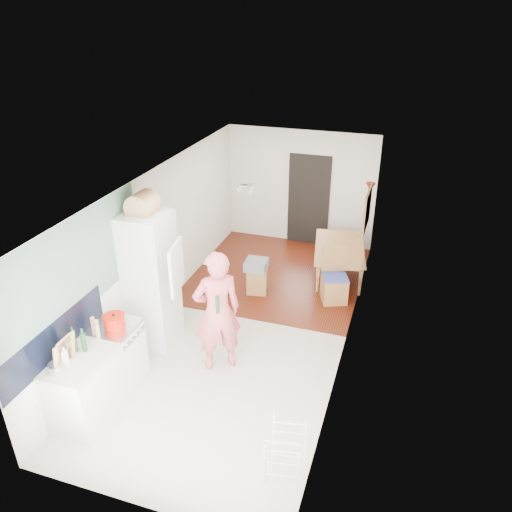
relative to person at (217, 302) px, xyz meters
The scene contains 32 objects.
room_shell 1.08m from the person, 85.49° to the left, with size 3.20×7.00×2.50m, color white, non-canonical shape.
floor 1.54m from the person, 85.49° to the left, with size 3.20×7.00×0.01m, color beige.
wood_floor_overlay 3.12m from the person, 88.35° to the left, with size 3.20×3.30×0.01m, color #602310.
sage_wall_panel 1.92m from the person, 148.20° to the right, with size 0.02×3.00×1.30m, color gray.
tile_splashback 2.11m from the person, 135.33° to the right, with size 0.02×1.90×0.50m, color black.
doorway_recess 4.56m from the person, 86.42° to the left, with size 0.90×0.04×2.00m, color black.
base_cabinet 2.03m from the person, 129.33° to the right, with size 0.60×0.90×0.86m, color white.
worktop 1.93m from the person, 129.33° to the right, with size 0.62×0.92×0.06m, color beige.
range_cooker 1.57m from the person, 148.89° to the right, with size 0.60×0.60×0.88m, color white.
cooker_top 1.43m from the person, 148.89° to the right, with size 0.60×0.60×0.04m, color silver.
fridge_housing 1.22m from the person, 166.43° to the left, with size 0.66×0.66×2.15m, color white.
fridge_door 0.73m from the person, behind, with size 0.56×0.04×0.70m, color white.
fridge_interior 1.02m from the person, 161.91° to the left, with size 0.02×0.52×0.66m, color white.
pinboard 3.43m from the person, 60.71° to the left, with size 0.03×0.90×0.70m, color tan.
pinboard_frame 3.42m from the person, 60.93° to the left, with size 0.01×0.94×0.74m, color #AC8348.
wall_sconce 4.02m from the person, 65.81° to the left, with size 0.18×0.18×0.16m, color maroon.
person is the anchor object (origin of this frame).
dining_table 3.63m from the person, 69.61° to the left, with size 1.42×0.79×0.50m, color #AC8348.
dining_chair 2.70m from the person, 60.67° to the left, with size 0.43×0.43×1.01m, color #AC8348, non-canonical shape.
stool 2.34m from the person, 92.83° to the left, with size 0.36×0.36×0.47m, color #AC8348, non-canonical shape.
grey_drape 2.25m from the person, 93.54° to the left, with size 0.39×0.39×0.17m, color gray.
drying_rack 2.31m from the person, 48.68° to the right, with size 0.38×0.35×0.75m, color white, non-canonical shape.
bread_bin 1.71m from the person, 164.38° to the left, with size 0.40×0.38×0.21m, color tan, non-canonical shape.
red_casserole 1.40m from the person, 148.36° to the right, with size 0.29×0.29×0.17m, color red.
steel_pan 2.19m from the person, 127.33° to the right, with size 0.21×0.21×0.10m, color silver.
held_bottle 0.22m from the person, 64.99° to the right, with size 0.06×0.06×0.26m, color #1A4123.
bottle_a 1.81m from the person, 133.70° to the right, with size 0.06×0.06×0.26m, color #1A4123.
bottle_b 1.91m from the person, 135.18° to the right, with size 0.06×0.06×0.28m, color #1A4123.
bottle_c 2.08m from the person, 128.42° to the right, with size 0.09×0.09×0.23m, color silver.
pepper_mill_front 1.61m from the person, 141.10° to the right, with size 0.06×0.06×0.22m, color tan.
pepper_mill_back 1.66m from the person, 144.80° to the right, with size 0.06×0.06×0.20m, color tan.
chopping_boards 2.07m from the person, 128.90° to the right, with size 0.04×0.29×0.39m, color tan, non-canonical shape.
Camera 1 is at (2.25, -6.48, 4.80)m, focal length 35.00 mm.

